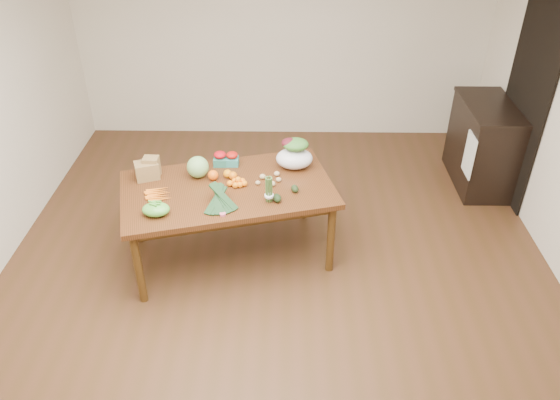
{
  "coord_description": "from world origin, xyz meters",
  "views": [
    {
      "loc": [
        0.09,
        -3.56,
        3.29
      ],
      "look_at": [
        0.03,
        0.0,
        0.91
      ],
      "focal_mm": 35.0,
      "sensor_mm": 36.0,
      "label": 1
    }
  ],
  "objects_px": {
    "paper_bag": "(147,169)",
    "asparagus_bundle": "(269,189)",
    "salad_bag": "(294,155)",
    "cabinet": "(482,145)",
    "dining_table": "(230,222)",
    "mandarin_cluster": "(238,181)",
    "cabbage": "(198,167)",
    "kale_bunch": "(220,200)"
  },
  "relations": [
    {
      "from": "paper_bag",
      "to": "asparagus_bundle",
      "type": "height_order",
      "value": "asparagus_bundle"
    },
    {
      "from": "paper_bag",
      "to": "salad_bag",
      "type": "height_order",
      "value": "salad_bag"
    },
    {
      "from": "cabinet",
      "to": "asparagus_bundle",
      "type": "height_order",
      "value": "asparagus_bundle"
    },
    {
      "from": "dining_table",
      "to": "mandarin_cluster",
      "type": "bearing_deg",
      "value": 5.23
    },
    {
      "from": "mandarin_cluster",
      "to": "salad_bag",
      "type": "distance_m",
      "value": 0.59
    },
    {
      "from": "paper_bag",
      "to": "salad_bag",
      "type": "relative_size",
      "value": 0.8
    },
    {
      "from": "dining_table",
      "to": "cabbage",
      "type": "xyz_separation_m",
      "value": [
        -0.28,
        0.17,
        0.47
      ]
    },
    {
      "from": "salad_bag",
      "to": "dining_table",
      "type": "bearing_deg",
      "value": -148.99
    },
    {
      "from": "dining_table",
      "to": "cabbage",
      "type": "relative_size",
      "value": 9.33
    },
    {
      "from": "dining_table",
      "to": "kale_bunch",
      "type": "xyz_separation_m",
      "value": [
        -0.02,
        -0.33,
        0.45
      ]
    },
    {
      "from": "cabinet",
      "to": "cabbage",
      "type": "height_order",
      "value": "cabbage"
    },
    {
      "from": "cabbage",
      "to": "salad_bag",
      "type": "height_order",
      "value": "salad_bag"
    },
    {
      "from": "mandarin_cluster",
      "to": "cabinet",
      "type": "bearing_deg",
      "value": 27.27
    },
    {
      "from": "asparagus_bundle",
      "to": "salad_bag",
      "type": "distance_m",
      "value": 0.61
    },
    {
      "from": "cabbage",
      "to": "asparagus_bundle",
      "type": "distance_m",
      "value": 0.76
    },
    {
      "from": "paper_bag",
      "to": "kale_bunch",
      "type": "height_order",
      "value": "paper_bag"
    },
    {
      "from": "paper_bag",
      "to": "mandarin_cluster",
      "type": "relative_size",
      "value": 1.49
    },
    {
      "from": "dining_table",
      "to": "asparagus_bundle",
      "type": "xyz_separation_m",
      "value": [
        0.37,
        -0.22,
        0.5
      ]
    },
    {
      "from": "cabbage",
      "to": "kale_bunch",
      "type": "xyz_separation_m",
      "value": [
        0.25,
        -0.5,
        -0.02
      ]
    },
    {
      "from": "salad_bag",
      "to": "asparagus_bundle",
      "type": "bearing_deg",
      "value": -110.25
    },
    {
      "from": "dining_table",
      "to": "cabinet",
      "type": "bearing_deg",
      "value": 12.25
    },
    {
      "from": "paper_bag",
      "to": "salad_bag",
      "type": "xyz_separation_m",
      "value": [
        1.3,
        0.21,
        0.03
      ]
    },
    {
      "from": "kale_bunch",
      "to": "dining_table",
      "type": "bearing_deg",
      "value": 71.28
    },
    {
      "from": "cabbage",
      "to": "salad_bag",
      "type": "xyz_separation_m",
      "value": [
        0.86,
        0.17,
        0.03
      ]
    },
    {
      "from": "asparagus_bundle",
      "to": "cabbage",
      "type": "bearing_deg",
      "value": 133.46
    },
    {
      "from": "paper_bag",
      "to": "cabbage",
      "type": "height_order",
      "value": "cabbage"
    },
    {
      "from": "cabinet",
      "to": "salad_bag",
      "type": "distance_m",
      "value": 2.34
    },
    {
      "from": "kale_bunch",
      "to": "salad_bag",
      "type": "distance_m",
      "value": 0.91
    },
    {
      "from": "paper_bag",
      "to": "salad_bag",
      "type": "distance_m",
      "value": 1.32
    },
    {
      "from": "mandarin_cluster",
      "to": "kale_bunch",
      "type": "xyz_separation_m",
      "value": [
        -0.11,
        -0.36,
        0.04
      ]
    },
    {
      "from": "cabinet",
      "to": "mandarin_cluster",
      "type": "bearing_deg",
      "value": -152.73
    },
    {
      "from": "cabbage",
      "to": "asparagus_bundle",
      "type": "bearing_deg",
      "value": -31.77
    },
    {
      "from": "cabbage",
      "to": "mandarin_cluster",
      "type": "height_order",
      "value": "cabbage"
    },
    {
      "from": "dining_table",
      "to": "cabbage",
      "type": "distance_m",
      "value": 0.57
    },
    {
      "from": "mandarin_cluster",
      "to": "paper_bag",
      "type": "bearing_deg",
      "value": 172.57
    },
    {
      "from": "paper_bag",
      "to": "cabbage",
      "type": "bearing_deg",
      "value": 4.47
    },
    {
      "from": "dining_table",
      "to": "mandarin_cluster",
      "type": "xyz_separation_m",
      "value": [
        0.09,
        0.03,
        0.42
      ]
    },
    {
      "from": "cabinet",
      "to": "salad_bag",
      "type": "xyz_separation_m",
      "value": [
        -2.07,
        -1.0,
        0.41
      ]
    },
    {
      "from": "dining_table",
      "to": "salad_bag",
      "type": "distance_m",
      "value": 0.85
    },
    {
      "from": "cabbage",
      "to": "kale_bunch",
      "type": "bearing_deg",
      "value": -63.16
    },
    {
      "from": "paper_bag",
      "to": "mandarin_cluster",
      "type": "bearing_deg",
      "value": -7.43
    },
    {
      "from": "asparagus_bundle",
      "to": "mandarin_cluster",
      "type": "bearing_deg",
      "value": 122.27
    }
  ]
}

